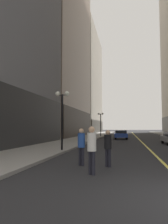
# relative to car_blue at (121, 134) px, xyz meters

# --- Properties ---
(ground_plane) EXTENTS (200.00, 200.00, 0.00)m
(ground_plane) POSITION_rel_car_blue_xyz_m (2.60, 7.88, -0.72)
(ground_plane) COLOR #262628
(sidewalk_left) EXTENTS (4.50, 78.00, 0.15)m
(sidewalk_left) POSITION_rel_car_blue_xyz_m (-5.65, 7.88, -0.64)
(sidewalk_left) COLOR gray
(sidewalk_left) RESTS_ON ground
(lane_centre_stripe) EXTENTS (0.16, 70.00, 0.01)m
(lane_centre_stripe) POSITION_rel_car_blue_xyz_m (2.60, 7.88, -0.71)
(lane_centre_stripe) COLOR #E5D64C
(lane_centre_stripe) RESTS_ON ground
(building_left_far) EXTENTS (15.49, 26.00, 31.63)m
(building_left_far) POSITION_rel_car_blue_xyz_m (-15.54, 32.88, 15.05)
(building_left_far) COLOR #B7AD99
(building_left_far) RESTS_ON ground
(car_blue) EXTENTS (2.01, 4.09, 1.32)m
(car_blue) POSITION_rel_car_blue_xyz_m (0.00, 0.00, 0.00)
(car_blue) COLOR navy
(car_blue) RESTS_ON ground
(pedestrian_in_black_coat) EXTENTS (0.47, 0.47, 1.67)m
(pedestrian_in_black_coat) POSITION_rel_car_blue_xyz_m (-0.03, -22.91, 0.25)
(pedestrian_in_black_coat) COLOR black
(pedestrian_in_black_coat) RESTS_ON ground
(pedestrian_in_white_shirt) EXTENTS (0.47, 0.47, 1.82)m
(pedestrian_in_white_shirt) POSITION_rel_car_blue_xyz_m (-0.50, -24.65, 0.35)
(pedestrian_in_white_shirt) COLOR black
(pedestrian_in_white_shirt) RESTS_ON ground
(pedestrian_in_blue_hoodie) EXTENTS (0.46, 0.46, 1.74)m
(pedestrian_in_blue_hoodie) POSITION_rel_car_blue_xyz_m (-1.29, -22.82, 0.30)
(pedestrian_in_blue_hoodie) COLOR black
(pedestrian_in_blue_hoodie) RESTS_ON ground
(street_lamp_left_near) EXTENTS (1.06, 0.36, 4.43)m
(street_lamp_left_near) POSITION_rel_car_blue_xyz_m (-3.80, -17.75, 2.54)
(street_lamp_left_near) COLOR black
(street_lamp_left_near) RESTS_ON ground
(street_lamp_left_far) EXTENTS (1.06, 0.36, 4.43)m
(street_lamp_left_far) POSITION_rel_car_blue_xyz_m (-3.80, 6.12, 2.54)
(street_lamp_left_far) COLOR black
(street_lamp_left_far) RESTS_ON ground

